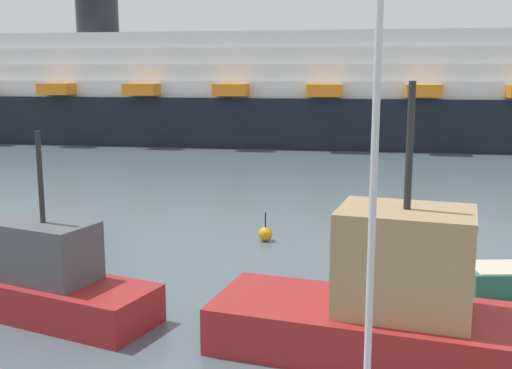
{
  "coord_description": "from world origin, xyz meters",
  "views": [
    {
      "loc": [
        3.21,
        -8.67,
        7.03
      ],
      "look_at": [
        0.0,
        15.66,
        2.55
      ],
      "focal_mm": 43.65,
      "sensor_mm": 36.0,
      "label": 1
    }
  ],
  "objects_px": {
    "channel_buoy_0": "(265,234)",
    "cruise_ship": "(242,94)",
    "fishing_boat_0": "(40,281)",
    "fishing_boat_1": "(391,305)"
  },
  "relations": [
    {
      "from": "cruise_ship",
      "to": "fishing_boat_0",
      "type": "bearing_deg",
      "value": -86.54
    },
    {
      "from": "cruise_ship",
      "to": "channel_buoy_0",
      "type": "bearing_deg",
      "value": -77.62
    },
    {
      "from": "fishing_boat_1",
      "to": "cruise_ship",
      "type": "height_order",
      "value": "cruise_ship"
    },
    {
      "from": "fishing_boat_0",
      "to": "channel_buoy_0",
      "type": "bearing_deg",
      "value": 75.71
    },
    {
      "from": "channel_buoy_0",
      "to": "cruise_ship",
      "type": "distance_m",
      "value": 37.64
    },
    {
      "from": "channel_buoy_0",
      "to": "fishing_boat_0",
      "type": "bearing_deg",
      "value": -122.64
    },
    {
      "from": "fishing_boat_0",
      "to": "cruise_ship",
      "type": "xyz_separation_m",
      "value": [
        -1.02,
        45.54,
        3.78
      ]
    },
    {
      "from": "fishing_boat_1",
      "to": "channel_buoy_0",
      "type": "distance_m",
      "value": 11.15
    },
    {
      "from": "fishing_boat_0",
      "to": "fishing_boat_1",
      "type": "xyz_separation_m",
      "value": [
        9.94,
        -1.47,
        0.33
      ]
    },
    {
      "from": "fishing_boat_0",
      "to": "cruise_ship",
      "type": "bearing_deg",
      "value": 109.63
    }
  ]
}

